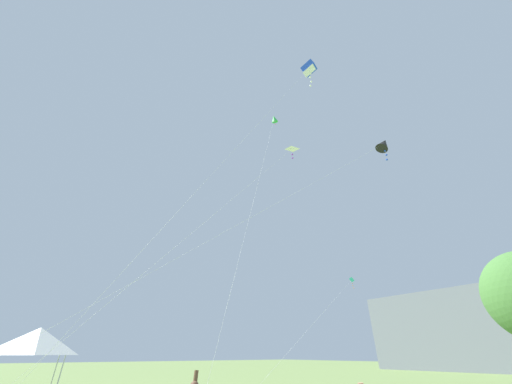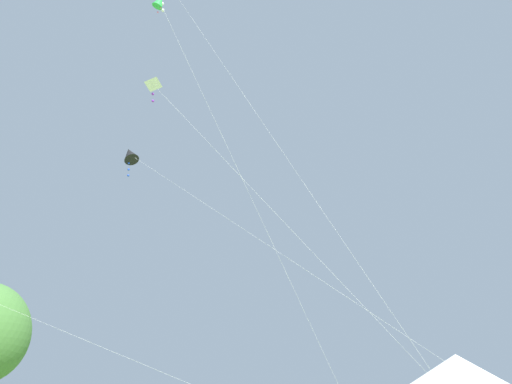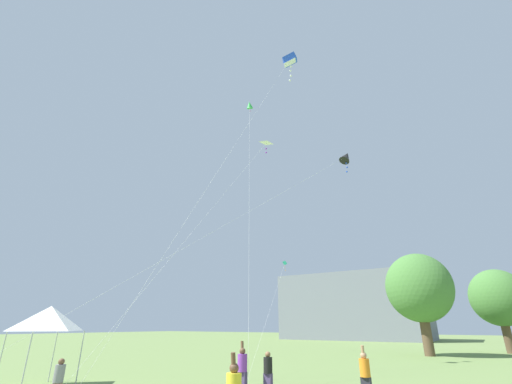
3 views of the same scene
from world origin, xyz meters
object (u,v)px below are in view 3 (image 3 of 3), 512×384
Objects in this scene: festival_tent at (49,318)px; person_purple_shirt at (242,368)px; person_black_shirt at (268,370)px; person_orange_shirt at (365,373)px; person_grey_shirt at (58,379)px; kite_blue_box_2 at (290,61)px; kite_cyan_delta_0 at (285,265)px; kite_green_diamond_4 at (250,106)px; kite_white_delta_1 at (266,144)px; kite_black_diamond_3 at (346,157)px.

person_purple_shirt is at bearing 23.93° from festival_tent.
person_purple_shirt is 1.26× the size of person_black_shirt.
person_orange_shirt is 1.27× the size of person_grey_shirt.
person_grey_shirt is at bearing -98.81° from kite_blue_box_2.
kite_blue_box_2 reaches higher than person_orange_shirt.
kite_cyan_delta_0 is at bearing -85.66° from person_orange_shirt.
person_black_shirt is 22.39m from kite_green_diamond_4.
kite_white_delta_1 is 0.79× the size of kite_black_diamond_3.
kite_cyan_delta_0 is 1.28× the size of kite_white_delta_1.
kite_cyan_delta_0 is at bearing 122.61° from kite_blue_box_2.
person_black_shirt is at bearing -50.71° from kite_green_diamond_4.
kite_black_diamond_3 reaches higher than person_purple_shirt.
kite_green_diamond_4 reaches higher than kite_black_diamond_3.
person_purple_shirt is 24.98m from kite_cyan_delta_0.
festival_tent is 4.97m from person_grey_shirt.
person_grey_shirt is 0.95× the size of person_black_shirt.
kite_white_delta_1 is at bearing -67.01° from kite_cyan_delta_0.
kite_green_diamond_4 reaches higher than festival_tent.
festival_tent is 0.20× the size of kite_white_delta_1.
person_purple_shirt is 18.77m from kite_white_delta_1.
kite_blue_box_2 is (-1.99, 9.86, 24.61)m from person_purple_shirt.
person_purple_shirt is 26.58m from kite_blue_box_2.
kite_cyan_delta_0 is at bearing 92.11° from festival_tent.
person_purple_shirt is 0.11× the size of kite_white_delta_1.
kite_cyan_delta_0 reaches higher than person_grey_shirt.
person_grey_shirt is 0.06× the size of kite_blue_box_2.
person_orange_shirt is at bearing -33.91° from kite_green_diamond_4.
kite_blue_box_2 is (7.54, -11.79, 16.58)m from kite_cyan_delta_0.
kite_blue_box_2 is 1.23× the size of kite_green_diamond_4.
kite_blue_box_2 is at bearing 64.22° from festival_tent.
kite_white_delta_1 reaches higher than person_black_shirt.
kite_cyan_delta_0 is at bearing 112.99° from kite_white_delta_1.
kite_green_diamond_4 is (-6.73, -4.75, 5.01)m from kite_black_diamond_3.
kite_cyan_delta_0 is (-0.94, 25.47, 6.08)m from festival_tent.
festival_tent is 23.51m from kite_black_diamond_3.
person_black_shirt is 19.53m from kite_black_diamond_3.
person_purple_shirt reaches higher than person_black_shirt.
kite_black_diamond_3 is at bearing 59.50° from festival_tent.
person_purple_shirt is 22.31m from kite_green_diamond_4.
kite_white_delta_1 is at bearing -70.85° from person_orange_shirt.
kite_black_diamond_3 is at bearing 130.28° from person_grey_shirt.
person_black_shirt is at bearing -63.70° from kite_cyan_delta_0.
festival_tent is 26.20m from kite_cyan_delta_0.
festival_tent reaches higher than person_purple_shirt.
kite_green_diamond_4 is (4.14, -13.37, 11.97)m from kite_cyan_delta_0.
kite_blue_box_2 is at bearing -40.21° from person_purple_shirt.
person_grey_shirt is at bearing -90.87° from kite_white_delta_1.
kite_blue_box_2 reaches higher than person_purple_shirt.
person_purple_shirt is at bearing -12.41° from person_orange_shirt.
person_purple_shirt is 6.82m from person_grey_shirt.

